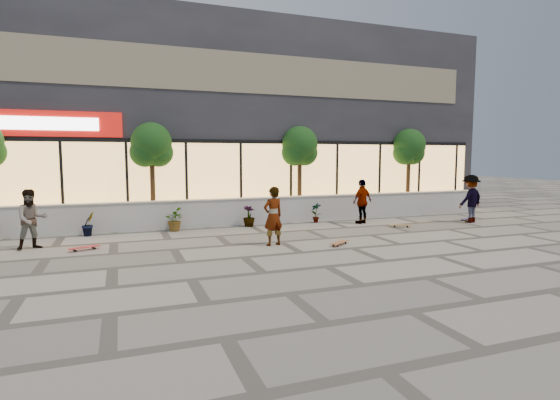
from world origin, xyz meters
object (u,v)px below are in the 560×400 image
object	(u,v)px
tree_mideast	(300,148)
skater_left	(32,219)
skateboard_left	(84,247)
skateboard_right_near	(401,225)
tree_midwest	(152,147)
skater_center	(273,216)
skater_right_far	(470,199)
skateboard_right_far	(466,219)
tree_east	(409,149)
skater_right_near	(362,202)
skateboard_center	(340,242)

from	to	relation	value
tree_mideast	skater_left	bearing A→B (deg)	-162.91
skateboard_left	skateboard_right_near	distance (m)	10.89
tree_midwest	tree_mideast	size ratio (longest dim) A/B	1.00
tree_mideast	skater_center	xyz separation A→B (m)	(-2.90, -4.87, -2.10)
tree_midwest	tree_mideast	distance (m)	6.00
skater_right_far	skateboard_right_far	distance (m)	1.05
tree_midwest	skateboard_right_far	world-z (taller)	tree_midwest
skater_center	skateboard_left	bearing A→B (deg)	-26.61
tree_east	skateboard_left	distance (m)	14.45
tree_midwest	skater_right_near	distance (m)	8.36
tree_east	skater_left	xyz separation A→B (m)	(-15.08, -2.94, -2.12)
tree_mideast	skater_center	size ratio (longest dim) A/B	2.21
tree_east	skater_right_far	size ratio (longest dim) A/B	2.04
skater_right_near	skater_right_far	xyz separation A→B (m)	(4.23, -1.25, 0.08)
tree_midwest	skateboard_right_far	size ratio (longest dim) A/B	5.25
skater_right_near	skateboard_right_far	bearing A→B (deg)	150.48
skater_center	skater_right_far	size ratio (longest dim) A/B	0.92
tree_east	skater_right_near	distance (m)	4.74
skater_center	skateboard_right_far	world-z (taller)	skater_center
skater_left	skateboard_left	bearing A→B (deg)	-48.22
tree_mideast	skateboard_left	bearing A→B (deg)	-155.86
skater_center	skater_right_far	bearing A→B (deg)	176.01
skater_right_near	skateboard_right_far	size ratio (longest dim) A/B	2.35
tree_midwest	skater_center	size ratio (longest dim) A/B	2.21
skater_left	tree_mideast	bearing A→B (deg)	-3.96
skater_center	skater_right_far	world-z (taller)	skater_right_far
skater_left	skateboard_right_near	size ratio (longest dim) A/B	2.29
skateboard_center	tree_east	bearing A→B (deg)	5.39
skater_left	skater_right_far	size ratio (longest dim) A/B	0.90
tree_east	skateboard_center	bearing A→B (deg)	-139.63
skater_center	skateboard_right_near	world-z (taller)	skater_center
tree_midwest	skateboard_left	size ratio (longest dim) A/B	4.57
tree_east	skateboard_right_far	xyz separation A→B (m)	(0.81, -2.86, -2.91)
skater_right_near	skateboard_left	size ratio (longest dim) A/B	2.04
tree_east	skater_center	size ratio (longest dim) A/B	2.21
skater_right_near	skateboard_right_far	distance (m)	4.64
tree_midwest	skater_center	world-z (taller)	tree_midwest
tree_east	skateboard_center	size ratio (longest dim) A/B	4.82
tree_mideast	skateboard_right_near	distance (m)	5.23
skater_right_near	tree_east	bearing A→B (deg)	-170.36
skateboard_right_far	skateboard_left	bearing A→B (deg)	159.03
skateboard_right_near	tree_east	bearing A→B (deg)	81.62
skater_right_far	skater_left	bearing A→B (deg)	-14.24
skater_left	skater_right_far	distance (m)	15.62
skateboard_right_near	skater_left	bearing A→B (deg)	-151.14
tree_mideast	skateboard_center	xyz separation A→B (m)	(-1.01, -5.53, -2.90)
skater_right_far	skateboard_right_near	distance (m)	3.44
tree_mideast	skateboard_right_near	xyz separation A→B (m)	(2.72, -3.39, -2.91)
tree_midwest	skateboard_left	xyz separation A→B (m)	(-2.17, -3.66, -2.90)
skater_center	skateboard_right_near	xyz separation A→B (m)	(5.62, 1.48, -0.81)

